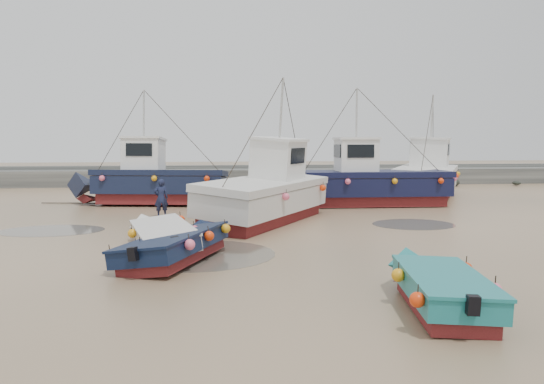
% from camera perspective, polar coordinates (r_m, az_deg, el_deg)
% --- Properties ---
extents(ground, '(120.00, 120.00, 0.00)m').
position_cam_1_polar(ground, '(19.11, 4.42, -5.18)').
color(ground, tan).
rests_on(ground, ground).
extents(seawall, '(60.00, 4.92, 1.50)m').
position_cam_1_polar(seawall, '(40.70, -0.88, 1.67)').
color(seawall, slate).
rests_on(seawall, ground).
extents(puddle_a, '(5.03, 5.03, 0.01)m').
position_cam_1_polar(puddle_a, '(16.95, -8.19, -6.66)').
color(puddle_a, '#5C5649').
rests_on(puddle_a, ground).
extents(puddle_b, '(3.49, 3.49, 0.01)m').
position_cam_1_polar(puddle_b, '(23.20, 14.98, -3.38)').
color(puddle_b, '#5C5649').
rests_on(puddle_b, ground).
extents(puddle_c, '(4.10, 4.10, 0.01)m').
position_cam_1_polar(puddle_c, '(22.67, -22.65, -3.85)').
color(puddle_c, '#5C5649').
rests_on(puddle_c, ground).
extents(puddle_d, '(6.81, 6.81, 0.01)m').
position_cam_1_polar(puddle_d, '(30.56, 5.93, -0.98)').
color(puddle_d, '#5C5649').
rests_on(puddle_d, ground).
extents(dinghy_0, '(2.86, 6.65, 1.43)m').
position_cam_1_polar(dinghy_0, '(17.84, -11.62, -4.35)').
color(dinghy_0, maroon).
rests_on(dinghy_0, ground).
extents(dinghy_1, '(3.62, 6.36, 1.43)m').
position_cam_1_polar(dinghy_1, '(16.21, -9.75, -5.34)').
color(dinghy_1, maroon).
rests_on(dinghy_1, ground).
extents(dinghy_2, '(2.39, 5.66, 1.43)m').
position_cam_1_polar(dinghy_2, '(12.21, 17.46, -9.22)').
color(dinghy_2, maroon).
rests_on(dinghy_2, ground).
extents(cabin_boat_0, '(10.25, 3.75, 6.22)m').
position_cam_1_polar(cabin_boat_0, '(29.48, -13.11, 1.24)').
color(cabin_boat_0, maroon).
rests_on(cabin_boat_0, ground).
extents(cabin_boat_1, '(7.03, 10.01, 6.22)m').
position_cam_1_polar(cabin_boat_1, '(23.22, -0.17, 0.09)').
color(cabin_boat_1, maroon).
rests_on(cabin_boat_1, ground).
extents(cabin_boat_2, '(10.98, 3.37, 6.22)m').
position_cam_1_polar(cabin_boat_2, '(28.81, 9.80, 1.15)').
color(cabin_boat_2, maroon).
rests_on(cabin_boat_2, ground).
extents(cabin_boat_3, '(6.80, 10.23, 6.22)m').
position_cam_1_polar(cabin_boat_3, '(33.99, 16.37, 1.74)').
color(cabin_boat_3, maroon).
rests_on(cabin_boat_3, ground).
extents(person, '(0.72, 0.55, 1.77)m').
position_cam_1_polar(person, '(24.90, -11.80, -2.68)').
color(person, '#171C38').
rests_on(person, ground).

